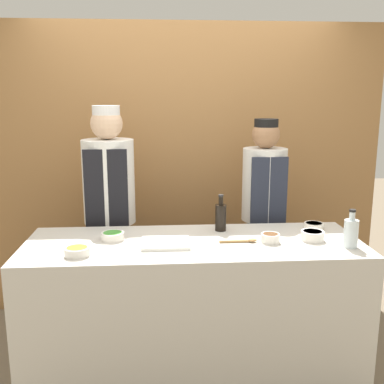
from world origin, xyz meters
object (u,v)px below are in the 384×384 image
at_px(cutting_board, 165,243).
at_px(wooden_spoon, 243,241).
at_px(sauce_bowl_purple, 312,235).
at_px(bottle_soy, 221,217).
at_px(sauce_bowl_brown, 270,238).
at_px(chef_right, 263,219).
at_px(bottle_clear, 351,233).
at_px(sauce_bowl_white, 314,226).
at_px(sauce_bowl_yellow, 77,251).
at_px(sauce_bowl_green, 113,236).
at_px(chef_left, 110,215).

bearing_deg(cutting_board, wooden_spoon, 1.20).
xyz_separation_m(sauce_bowl_purple, bottle_soy, (-0.54, 0.24, 0.06)).
xyz_separation_m(sauce_bowl_brown, bottle_soy, (-0.27, 0.27, 0.06)).
relative_size(sauce_bowl_purple, chef_right, 0.09).
distance_m(sauce_bowl_brown, cutting_board, 0.64).
bearing_deg(chef_right, bottle_clear, -66.62).
relative_size(sauce_bowl_white, chef_right, 0.08).
xyz_separation_m(sauce_bowl_yellow, bottle_clear, (1.58, 0.03, 0.06)).
bearing_deg(sauce_bowl_yellow, wooden_spoon, 9.39).
xyz_separation_m(cutting_board, wooden_spoon, (0.47, 0.01, 0.00)).
relative_size(sauce_bowl_purple, wooden_spoon, 0.61).
bearing_deg(chef_right, sauce_bowl_yellow, -146.67).
relative_size(sauce_bowl_white, sauce_bowl_brown, 1.15).
xyz_separation_m(sauce_bowl_white, bottle_clear, (0.09, -0.37, 0.07)).
bearing_deg(bottle_clear, chef_right, 113.38).
bearing_deg(sauce_bowl_yellow, bottle_soy, 25.86).
bearing_deg(sauce_bowl_green, chef_right, 27.12).
bearing_deg(sauce_bowl_purple, wooden_spoon, -178.11).
bearing_deg(sauce_bowl_purple, sauce_bowl_brown, -175.13).
distance_m(sauce_bowl_green, bottle_clear, 1.43).
height_order(sauce_bowl_green, wooden_spoon, sauce_bowl_green).
bearing_deg(bottle_clear, sauce_bowl_yellow, -178.86).
relative_size(chef_left, chef_right, 1.06).
xyz_separation_m(sauce_bowl_green, wooden_spoon, (0.80, -0.11, -0.02)).
bearing_deg(chef_right, sauce_bowl_purple, -76.02).
xyz_separation_m(sauce_bowl_brown, wooden_spoon, (-0.17, 0.01, -0.02)).
relative_size(sauce_bowl_brown, bottle_soy, 0.46).
height_order(sauce_bowl_purple, chef_left, chef_left).
xyz_separation_m(sauce_bowl_yellow, sauce_bowl_green, (0.17, 0.27, 0.00)).
bearing_deg(sauce_bowl_purple, sauce_bowl_green, 175.64).
height_order(sauce_bowl_brown, bottle_soy, bottle_soy).
bearing_deg(sauce_bowl_white, sauce_bowl_yellow, -164.92).
xyz_separation_m(sauce_bowl_white, chef_left, (-1.40, 0.42, -0.01)).
bearing_deg(sauce_bowl_yellow, chef_left, 83.40).
bearing_deg(sauce_bowl_purple, sauce_bowl_white, 69.00).
xyz_separation_m(sauce_bowl_white, wooden_spoon, (-0.52, -0.24, -0.01)).
height_order(bottle_soy, wooden_spoon, bottle_soy).
xyz_separation_m(sauce_bowl_yellow, cutting_board, (0.50, 0.15, -0.02)).
distance_m(sauce_bowl_purple, bottle_clear, 0.24).
bearing_deg(sauce_bowl_brown, sauce_bowl_purple, 4.87).
bearing_deg(sauce_bowl_green, sauce_bowl_yellow, -122.38).
relative_size(sauce_bowl_yellow, sauce_bowl_brown, 1.26).
distance_m(bottle_soy, chef_right, 0.57).
height_order(sauce_bowl_purple, chef_right, chef_right).
xyz_separation_m(cutting_board, bottle_clear, (1.09, -0.12, 0.08)).
xyz_separation_m(bottle_clear, wooden_spoon, (-0.62, 0.13, -0.08)).
relative_size(sauce_bowl_yellow, chef_right, 0.09).
distance_m(sauce_bowl_green, bottle_soy, 0.71).
xyz_separation_m(wooden_spoon, chef_left, (-0.87, 0.66, -0.00)).
height_order(sauce_bowl_brown, chef_left, chef_left).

